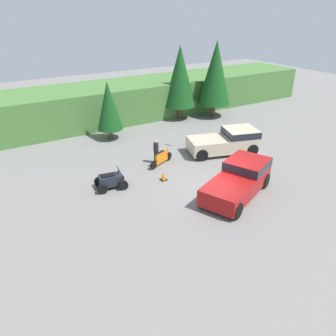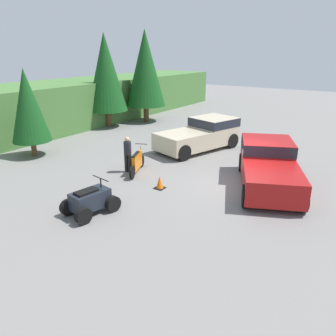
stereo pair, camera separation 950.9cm
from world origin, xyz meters
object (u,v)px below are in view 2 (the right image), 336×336
at_px(dirt_bike, 137,162).
at_px(quad_atv, 90,201).
at_px(pickup_truck_second, 202,133).
at_px(rider_person, 128,153).
at_px(pickup_truck_red, 268,164).
at_px(traffic_cone, 160,183).

height_order(dirt_bike, quad_atv, quad_atv).
relative_size(pickup_truck_second, rider_person, 3.14).
distance_m(dirt_bike, quad_atv, 4.41).
height_order(pickup_truck_red, dirt_bike, pickup_truck_red).
bearing_deg(pickup_truck_red, traffic_cone, 105.91).
distance_m(pickup_truck_second, rider_person, 5.62).
bearing_deg(dirt_bike, traffic_cone, -139.74).
bearing_deg(pickup_truck_second, rider_person, -173.93).
bearing_deg(dirt_bike, pickup_truck_red, -93.83).
height_order(pickup_truck_second, rider_person, pickup_truck_second).
bearing_deg(quad_atv, pickup_truck_red, -26.34).
xyz_separation_m(pickup_truck_red, dirt_bike, (-1.99, 5.64, -0.45)).
xyz_separation_m(pickup_truck_red, traffic_cone, (-2.99, 3.62, -0.69)).
bearing_deg(quad_atv, rider_person, 31.29).
bearing_deg(pickup_truck_second, traffic_cone, -150.84).
bearing_deg(rider_person, quad_atv, -168.72).
relative_size(pickup_truck_red, rider_person, 3.21).
bearing_deg(rider_person, traffic_cone, -119.91).
distance_m(pickup_truck_red, dirt_bike, 5.99).
xyz_separation_m(quad_atv, traffic_cone, (3.22, -0.76, -0.22)).
bearing_deg(traffic_cone, pickup_truck_red, -50.38).
height_order(pickup_truck_second, traffic_cone, pickup_truck_second).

